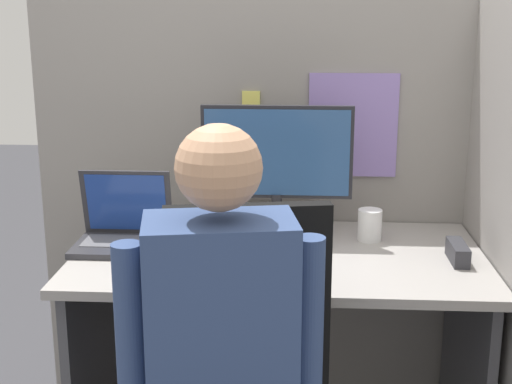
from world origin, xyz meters
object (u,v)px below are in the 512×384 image
object	(u,v)px
coffee_mug	(370,225)
stapler	(458,252)
paper_box	(276,226)
monitor	(277,157)
carrot_toy	(284,277)
laptop	(123,232)
person	(214,365)

from	to	relation	value
coffee_mug	stapler	bearing A→B (deg)	-37.10
paper_box	coffee_mug	bearing A→B (deg)	-2.93
monitor	carrot_toy	bearing A→B (deg)	-85.35
monitor	carrot_toy	world-z (taller)	monitor
stapler	coffee_mug	world-z (taller)	coffee_mug
monitor	stapler	bearing A→B (deg)	-20.33
laptop	coffee_mug	xyz separation A→B (m)	(0.82, 0.11, 0.00)
stapler	coffee_mug	size ratio (longest dim) A/B	1.43
laptop	person	xyz separation A→B (m)	(0.40, -0.78, -0.05)
laptop	coffee_mug	distance (m)	0.83
monitor	laptop	world-z (taller)	monitor
laptop	stapler	world-z (taller)	laptop
stapler	coffee_mug	bearing A→B (deg)	142.90
stapler	coffee_mug	distance (m)	0.32
monitor	person	size ratio (longest dim) A/B	0.40
laptop	carrot_toy	distance (m)	0.63
carrot_toy	person	distance (m)	0.49
stapler	person	size ratio (longest dim) A/B	0.12
monitor	person	distance (m)	0.97
carrot_toy	paper_box	bearing A→B (deg)	94.68
paper_box	stapler	distance (m)	0.61
person	carrot_toy	bearing A→B (deg)	72.86
monitor	stapler	distance (m)	0.66
stapler	paper_box	bearing A→B (deg)	159.92
coffee_mug	carrot_toy	bearing A→B (deg)	-123.30
paper_box	coffee_mug	xyz separation A→B (m)	(0.32, -0.02, 0.02)
laptop	person	world-z (taller)	person
paper_box	stapler	world-z (taller)	paper_box
monitor	laptop	xyz separation A→B (m)	(-0.51, -0.13, -0.23)
monitor	stapler	size ratio (longest dim) A/B	3.33
paper_box	stapler	xyz separation A→B (m)	(0.58, -0.21, -0.01)
stapler	carrot_toy	distance (m)	0.59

